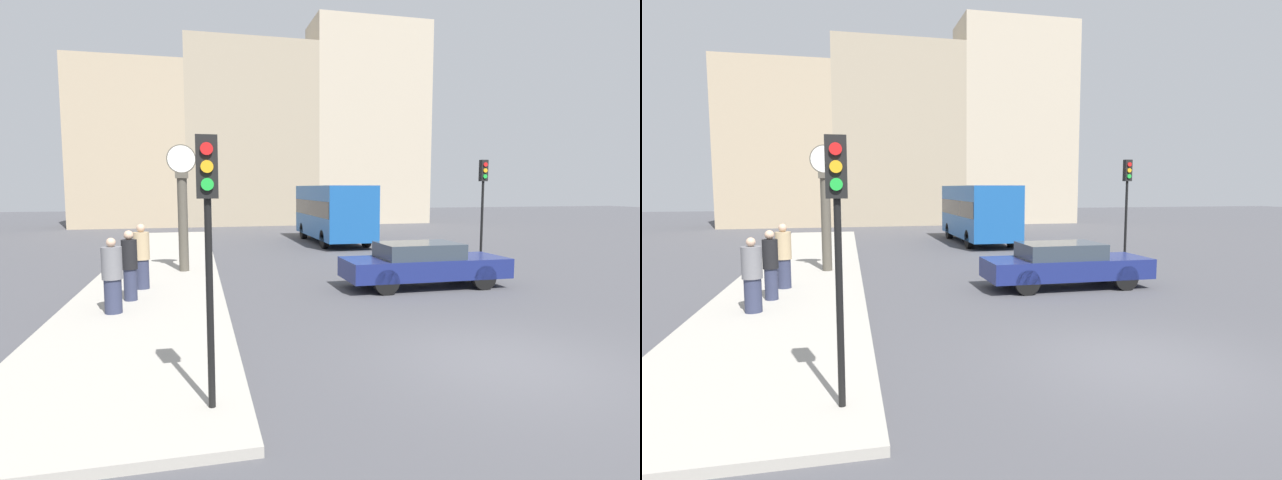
{
  "view_description": "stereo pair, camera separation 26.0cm",
  "coord_description": "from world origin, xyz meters",
  "views": [
    {
      "loc": [
        -4.95,
        -7.09,
        2.9
      ],
      "look_at": [
        -1.2,
        8.02,
        1.27
      ],
      "focal_mm": 28.0,
      "sensor_mm": 36.0,
      "label": 1
    },
    {
      "loc": [
        -4.7,
        -7.15,
        2.9
      ],
      "look_at": [
        -1.2,
        8.02,
        1.27
      ],
      "focal_mm": 28.0,
      "sensor_mm": 36.0,
      "label": 2
    }
  ],
  "objects": [
    {
      "name": "pedestrian_grey_jacket",
      "position": [
        -6.78,
        4.54,
        0.96
      ],
      "size": [
        0.44,
        0.44,
        1.68
      ],
      "color": "#2D334C",
      "rests_on": "sidewalk_corner"
    },
    {
      "name": "sedan_car",
      "position": [
        1.45,
        6.18,
        0.69
      ],
      "size": [
        4.78,
        1.75,
        1.31
      ],
      "color": "navy",
      "rests_on": "ground_plane"
    },
    {
      "name": "street_clock",
      "position": [
        -5.39,
        10.02,
        2.2
      ],
      "size": [
        0.95,
        0.41,
        4.18
      ],
      "color": "#4C473D",
      "rests_on": "sidewalk_corner"
    },
    {
      "name": "pedestrian_tan_coat",
      "position": [
        -6.43,
        7.23,
        1.01
      ],
      "size": [
        0.43,
        0.43,
        1.79
      ],
      "color": "#2D334C",
      "rests_on": "sidewalk_corner"
    },
    {
      "name": "ground_plane",
      "position": [
        0.0,
        0.0,
        0.0
      ],
      "size": [
        120.0,
        120.0,
        0.0
      ],
      "primitive_type": "plane",
      "color": "#47474C"
    },
    {
      "name": "pedestrian_black_jacket",
      "position": [
        -6.57,
        5.79,
        1.0
      ],
      "size": [
        0.37,
        0.37,
        1.74
      ],
      "color": "#2D334C",
      "rests_on": "sidewalk_corner"
    },
    {
      "name": "traffic_light_far",
      "position": [
        5.09,
        8.98,
        2.78
      ],
      "size": [
        0.26,
        0.24,
        3.9
      ],
      "color": "black",
      "rests_on": "ground_plane"
    },
    {
      "name": "sidewalk_corner",
      "position": [
        -6.17,
        11.59,
        0.07
      ],
      "size": [
        3.73,
        27.18,
        0.13
      ],
      "primitive_type": "cube",
      "color": "#A39E93",
      "rests_on": "ground_plane"
    },
    {
      "name": "building_row",
      "position": [
        0.86,
        33.04,
        7.17
      ],
      "size": [
        27.44,
        5.0,
        16.17
      ],
      "color": "tan",
      "rests_on": "ground_plane"
    },
    {
      "name": "traffic_light_near",
      "position": [
        -4.81,
        -0.87,
        2.58
      ],
      "size": [
        0.26,
        0.24,
        3.4
      ],
      "color": "black",
      "rests_on": "sidewalk_corner"
    },
    {
      "name": "bus_distant",
      "position": [
        2.05,
        18.32,
        1.71
      ],
      "size": [
        2.42,
        7.7,
        3.01
      ],
      "color": "#195199",
      "rests_on": "ground_plane"
    }
  ]
}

